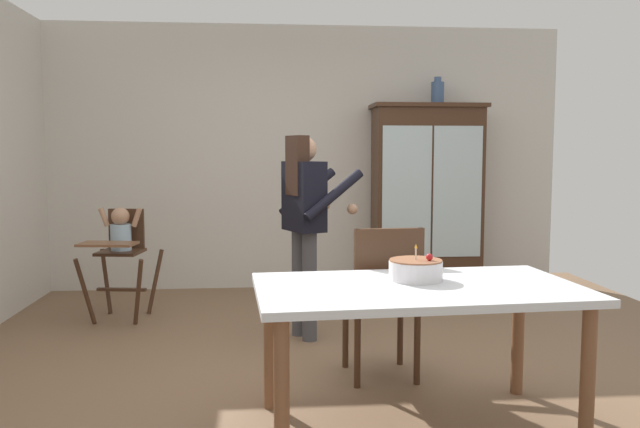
{
  "coord_description": "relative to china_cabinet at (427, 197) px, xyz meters",
  "views": [
    {
      "loc": [
        -0.43,
        -3.99,
        1.4
      ],
      "look_at": [
        -0.01,
        0.7,
        0.95
      ],
      "focal_mm": 35.72,
      "sensor_mm": 36.0,
      "label": 1
    }
  ],
  "objects": [
    {
      "name": "birthday_cake",
      "position": [
        -0.87,
        -3.13,
        -0.16
      ],
      "size": [
        0.28,
        0.28,
        0.19
      ],
      "color": "white",
      "rests_on": "dining_table"
    },
    {
      "name": "dining_table",
      "position": [
        -0.89,
        -3.26,
        -0.3
      ],
      "size": [
        1.67,
        1.0,
        0.74
      ],
      "color": "silver",
      "rests_on": "ground_plane"
    },
    {
      "name": "high_chair_with_toddler",
      "position": [
        -2.86,
        -0.93,
        -0.3
      ],
      "size": [
        0.65,
        0.74,
        0.95
      ],
      "rotation": [
        0.0,
        0.0,
        -0.14
      ],
      "color": "#422819",
      "rests_on": "ground_plane"
    },
    {
      "name": "dining_chair_far_side",
      "position": [
        -0.93,
        -2.59,
        -0.4
      ],
      "size": [
        0.47,
        0.47,
        0.96
      ],
      "rotation": [
        0.0,
        0.0,
        3.21
      ],
      "color": "#422819",
      "rests_on": "ground_plane"
    },
    {
      "name": "ceramic_vase",
      "position": [
        0.1,
        0.0,
        1.06
      ],
      "size": [
        0.13,
        0.13,
        0.27
      ],
      "color": "#3D567F",
      "rests_on": "china_cabinet"
    },
    {
      "name": "china_cabinet",
      "position": [
        0.0,
        0.0,
        0.0
      ],
      "size": [
        1.14,
        0.48,
        1.89
      ],
      "color": "#422819",
      "rests_on": "ground_plane"
    },
    {
      "name": "ground_plane",
      "position": [
        -1.23,
        -2.37,
        -0.95
      ],
      "size": [
        6.24,
        6.24,
        0.0
      ],
      "primitive_type": "plane",
      "color": "brown"
    },
    {
      "name": "wall_back",
      "position": [
        -1.23,
        0.26,
        0.4
      ],
      "size": [
        5.32,
        0.06,
        2.7
      ],
      "primitive_type": "cube",
      "color": "beige",
      "rests_on": "ground_plane"
    },
    {
      "name": "adult_person",
      "position": [
        -1.35,
        -1.62,
        0.02
      ],
      "size": [
        0.64,
        0.63,
        1.53
      ],
      "rotation": [
        0.0,
        0.0,
        2.0
      ],
      "color": "#47474C",
      "rests_on": "ground_plane"
    }
  ]
}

